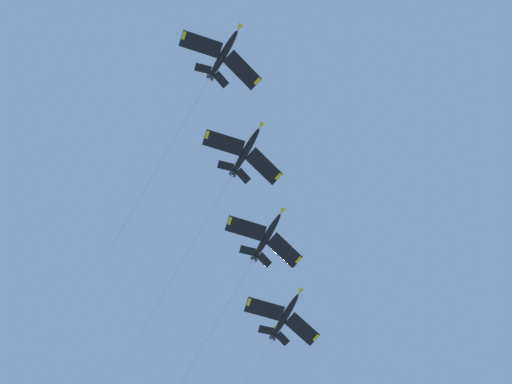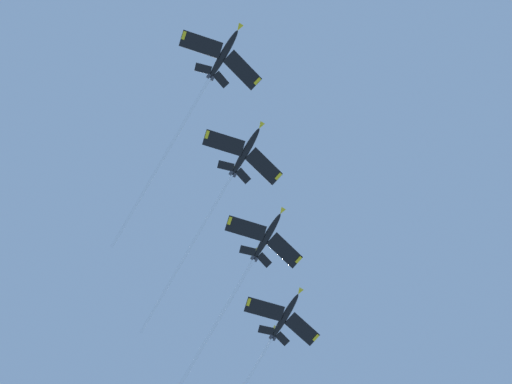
{
  "view_description": "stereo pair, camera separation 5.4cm",
  "coord_description": "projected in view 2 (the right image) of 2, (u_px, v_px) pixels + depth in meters",
  "views": [
    {
      "loc": [
        -4.99,
        -18.45,
        1.93
      ],
      "look_at": [
        49.13,
        18.57,
        140.3
      ],
      "focal_mm": 47.65,
      "sensor_mm": 36.0,
      "label": 1
    },
    {
      "loc": [
        -5.02,
        -18.41,
        1.93
      ],
      "look_at": [
        49.13,
        18.57,
        140.3
      ],
      "focal_mm": 47.65,
      "sensor_mm": 36.0,
      "label": 2
    }
  ],
  "objects": [
    {
      "name": "jet_lead",
      "position": [
        202.0,
        92.0,
        148.32
      ],
      "size": [
        27.76,
        49.7,
        19.96
      ],
      "color": "black"
    },
    {
      "name": "jet_second",
      "position": [
        227.0,
        184.0,
        151.82
      ],
      "size": [
        27.04,
        47.8,
        19.83
      ],
      "color": "black"
    },
    {
      "name": "jet_third",
      "position": [
        242.0,
        279.0,
        154.73
      ],
      "size": [
        27.09,
        48.65,
        21.4
      ],
      "color": "black"
    },
    {
      "name": "jet_fourth",
      "position": [
        266.0,
        348.0,
        158.51
      ],
      "size": [
        26.88,
        47.55,
        19.35
      ],
      "color": "black"
    }
  ]
}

